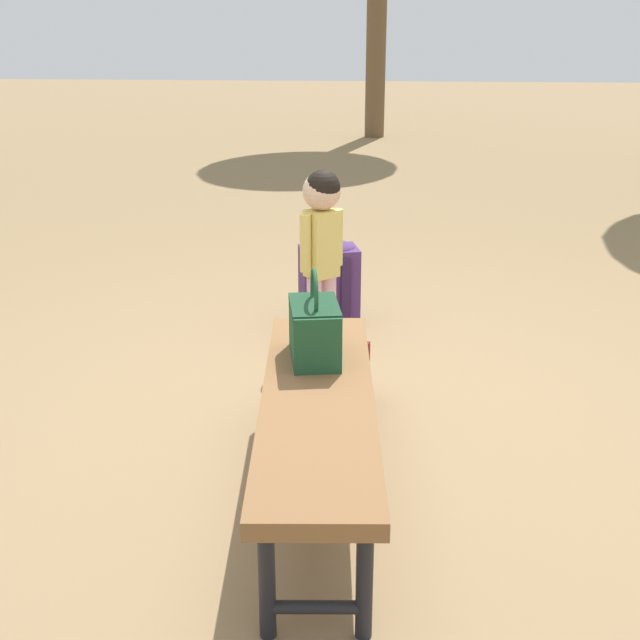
# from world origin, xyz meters

# --- Properties ---
(ground_plane) EXTENTS (40.00, 40.00, 0.00)m
(ground_plane) POSITION_xyz_m (0.00, 0.00, 0.00)
(ground_plane) COLOR #8C704C
(ground_plane) RESTS_ON ground
(park_bench) EXTENTS (1.62, 0.51, 0.45)m
(park_bench) POSITION_xyz_m (-0.75, 0.04, 0.39)
(park_bench) COLOR brown
(park_bench) RESTS_ON ground
(handbag) EXTENTS (0.35, 0.23, 0.37)m
(handbag) POSITION_xyz_m (-0.42, 0.08, 0.58)
(handbag) COLOR #1E4C2D
(handbag) RESTS_ON park_bench
(child_standing) EXTENTS (0.20, 0.22, 0.98)m
(child_standing) POSITION_xyz_m (0.79, 0.14, 0.65)
(child_standing) COLOR #E5B2C6
(child_standing) RESTS_ON ground
(backpack_large) EXTENTS (0.33, 0.37, 0.54)m
(backpack_large) POSITION_xyz_m (1.15, 0.13, 0.27)
(backpack_large) COLOR #4C2D66
(backpack_large) RESTS_ON ground
(backpack_small) EXTENTS (0.20, 0.22, 0.33)m
(backpack_small) POSITION_xyz_m (0.15, -0.02, 0.16)
(backpack_small) COLOR maroon
(backpack_small) RESTS_ON ground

